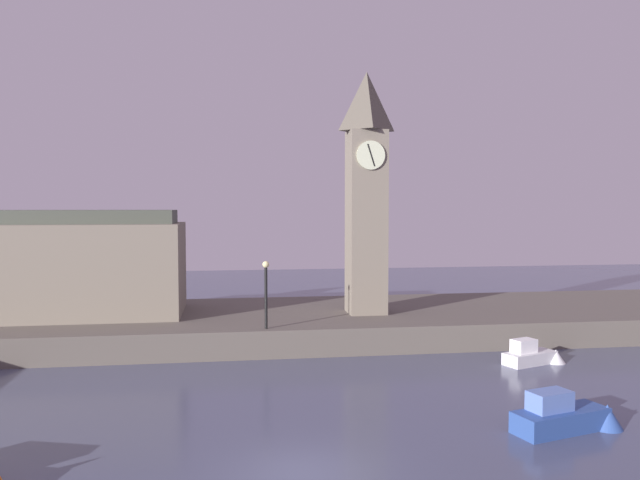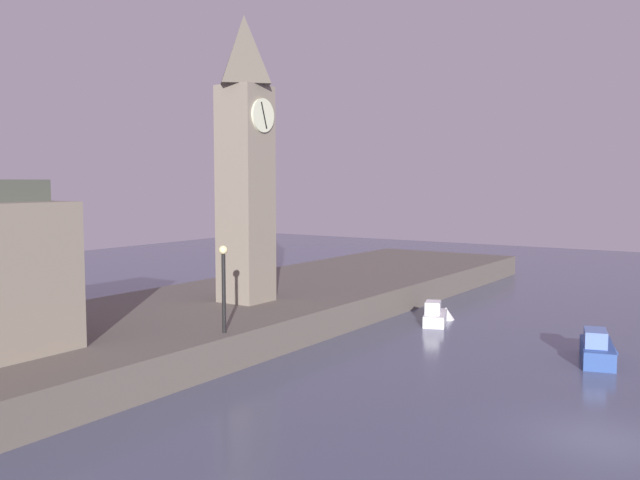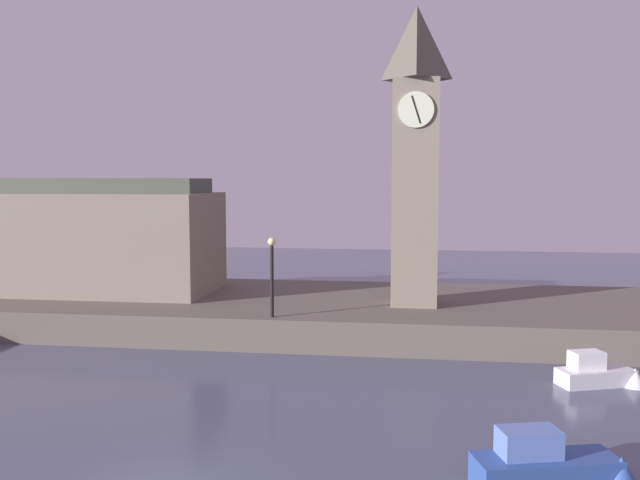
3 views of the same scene
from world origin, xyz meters
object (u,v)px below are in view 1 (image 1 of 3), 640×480
at_px(parliament_hall, 35,265).
at_px(streetlamp, 266,286).
at_px(clock_tower, 366,189).
at_px(boat_tour_blue, 569,416).
at_px(boat_ferry_white, 534,355).

relative_size(parliament_hall, streetlamp, 4.58).
height_order(clock_tower, boat_tour_blue, clock_tower).
bearing_deg(boat_tour_blue, clock_tower, 102.53).
height_order(clock_tower, boat_ferry_white, clock_tower).
bearing_deg(parliament_hall, streetlamp, -23.90).
bearing_deg(clock_tower, streetlamp, -147.25).
bearing_deg(boat_tour_blue, parliament_hall, 141.65).
distance_m(boat_ferry_white, boat_tour_blue, 9.62).
distance_m(parliament_hall, boat_tour_blue, 29.84).
xyz_separation_m(parliament_hall, streetlamp, (13.21, -5.86, -0.77)).
relative_size(clock_tower, boat_ferry_white, 4.09).
height_order(parliament_hall, streetlamp, parliament_hall).
xyz_separation_m(clock_tower, boat_tour_blue, (3.68, -16.54, -8.50)).
xyz_separation_m(clock_tower, boat_ferry_white, (7.04, -7.53, -8.58)).
bearing_deg(boat_ferry_white, parliament_hall, 160.63).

